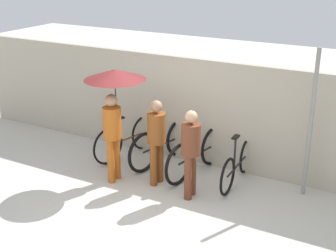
# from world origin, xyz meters

# --- Properties ---
(ground_plane) EXTENTS (30.00, 30.00, 0.00)m
(ground_plane) POSITION_xyz_m (0.00, 0.00, 0.00)
(ground_plane) COLOR beige
(back_wall) EXTENTS (10.34, 0.12, 2.04)m
(back_wall) POSITION_xyz_m (0.00, 2.17, 1.02)
(back_wall) COLOR #B2A893
(back_wall) RESTS_ON ground
(parked_bicycle_0) EXTENTS (0.55, 1.70, 1.01)m
(parked_bicycle_0) POSITION_xyz_m (-1.17, 1.73, 0.39)
(parked_bicycle_0) COLOR black
(parked_bicycle_0) RESTS_ON ground
(parked_bicycle_1) EXTENTS (0.57, 1.79, 1.02)m
(parked_bicycle_1) POSITION_xyz_m (-0.39, 1.77, 0.40)
(parked_bicycle_1) COLOR black
(parked_bicycle_1) RESTS_ON ground
(parked_bicycle_2) EXTENTS (0.50, 1.82, 1.06)m
(parked_bicycle_2) POSITION_xyz_m (0.39, 1.66, 0.40)
(parked_bicycle_2) COLOR black
(parked_bicycle_2) RESTS_ON ground
(parked_bicycle_3) EXTENTS (0.44, 1.63, 1.07)m
(parked_bicycle_3) POSITION_xyz_m (1.17, 1.69, 0.36)
(parked_bicycle_3) COLOR black
(parked_bicycle_3) RESTS_ON ground
(pedestrian_leading) EXTENTS (1.06, 1.06, 2.02)m
(pedestrian_leading) POSITION_xyz_m (-0.79, 0.81, 1.61)
(pedestrian_leading) COLOR #B25619
(pedestrian_leading) RESTS_ON ground
(pedestrian_center) EXTENTS (0.32, 0.32, 1.54)m
(pedestrian_center) POSITION_xyz_m (-0.06, 0.98, 0.89)
(pedestrian_center) COLOR brown
(pedestrian_center) RESTS_ON ground
(pedestrian_trailing) EXTENTS (0.32, 0.32, 1.53)m
(pedestrian_trailing) POSITION_xyz_m (0.66, 0.83, 0.88)
(pedestrian_trailing) COLOR brown
(pedestrian_trailing) RESTS_ON ground
(awning_pole) EXTENTS (0.07, 0.07, 2.51)m
(awning_pole) POSITION_xyz_m (2.32, 1.84, 1.26)
(awning_pole) COLOR gray
(awning_pole) RESTS_ON ground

